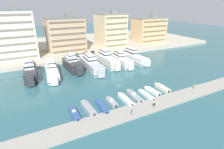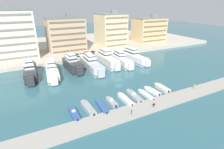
# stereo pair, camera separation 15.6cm
# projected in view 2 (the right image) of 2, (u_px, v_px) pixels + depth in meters

# --- Properties ---
(ground_plane) EXTENTS (400.00, 400.00, 0.00)m
(ground_plane) POSITION_uv_depth(u_px,v_px,m) (118.00, 80.00, 66.35)
(ground_plane) COLOR #336670
(quay_promenade) EXTENTS (180.00, 70.00, 1.62)m
(quay_promenade) POSITION_uv_depth(u_px,v_px,m) (73.00, 45.00, 118.80)
(quay_promenade) COLOR beige
(quay_promenade) RESTS_ON ground
(pier_dock) EXTENTS (120.00, 5.67, 0.54)m
(pier_dock) POSITION_uv_depth(u_px,v_px,m) (153.00, 105.00, 49.65)
(pier_dock) COLOR #A8A399
(pier_dock) RESTS_ON ground
(yacht_charcoal_far_left) EXTENTS (5.50, 18.53, 8.82)m
(yacht_charcoal_far_left) POSITION_uv_depth(u_px,v_px,m) (30.00, 71.00, 67.70)
(yacht_charcoal_far_left) COLOR #333338
(yacht_charcoal_far_left) RESTS_ON ground
(yacht_white_left) EXTENTS (6.33, 22.00, 7.66)m
(yacht_white_left) POSITION_uv_depth(u_px,v_px,m) (52.00, 70.00, 70.36)
(yacht_white_left) COLOR white
(yacht_white_left) RESTS_ON ground
(yacht_charcoal_mid_left) EXTENTS (5.98, 17.02, 8.82)m
(yacht_charcoal_mid_left) POSITION_uv_depth(u_px,v_px,m) (73.00, 64.00, 75.60)
(yacht_charcoal_mid_left) COLOR #333338
(yacht_charcoal_mid_left) RESTS_ON ground
(yacht_silver_center_left) EXTENTS (5.39, 22.81, 8.25)m
(yacht_silver_center_left) POSITION_uv_depth(u_px,v_px,m) (91.00, 64.00, 76.64)
(yacht_silver_center_left) COLOR silver
(yacht_silver_center_left) RESTS_ON ground
(yacht_ivory_center) EXTENTS (4.94, 21.37, 8.84)m
(yacht_ivory_center) POSITION_uv_depth(u_px,v_px,m) (106.00, 59.00, 82.26)
(yacht_ivory_center) COLOR silver
(yacht_ivory_center) RESTS_ON ground
(yacht_white_center_right) EXTENTS (5.48, 20.86, 7.78)m
(yacht_white_center_right) POSITION_uv_depth(u_px,v_px,m) (121.00, 59.00, 83.46)
(yacht_white_center_right) COLOR white
(yacht_white_center_right) RESTS_ON ground
(yacht_white_mid_right) EXTENTS (5.88, 22.59, 8.10)m
(yacht_white_mid_right) POSITION_uv_depth(u_px,v_px,m) (133.00, 56.00, 87.85)
(yacht_white_mid_right) COLOR white
(yacht_white_mid_right) RESTS_ON ground
(motorboat_blue_far_left) EXTENTS (1.78, 7.13, 1.40)m
(motorboat_blue_far_left) POSITION_uv_depth(u_px,v_px,m) (74.00, 114.00, 45.38)
(motorboat_blue_far_left) COLOR #33569E
(motorboat_blue_far_left) RESTS_ON ground
(motorboat_grey_left) EXTENTS (2.26, 8.35, 1.07)m
(motorboat_grey_left) POSITION_uv_depth(u_px,v_px,m) (88.00, 108.00, 47.71)
(motorboat_grey_left) COLOR #9EA3A8
(motorboat_grey_left) RESTS_ON ground
(motorboat_blue_mid_left) EXTENTS (2.03, 8.19, 0.88)m
(motorboat_blue_mid_left) POSITION_uv_depth(u_px,v_px,m) (102.00, 106.00, 48.69)
(motorboat_blue_mid_left) COLOR #33569E
(motorboat_blue_mid_left) RESTS_ON ground
(motorboat_grey_center_left) EXTENTS (1.81, 5.98, 1.34)m
(motorboat_grey_center_left) POSITION_uv_depth(u_px,v_px,m) (112.00, 102.00, 50.87)
(motorboat_grey_center_left) COLOR #9EA3A8
(motorboat_grey_center_left) RESTS_ON ground
(motorboat_white_center) EXTENTS (1.83, 8.05, 1.49)m
(motorboat_white_center) POSITION_uv_depth(u_px,v_px,m) (125.00, 99.00, 52.14)
(motorboat_white_center) COLOR white
(motorboat_white_center) RESTS_ON ground
(motorboat_grey_center_right) EXTENTS (2.60, 8.54, 1.45)m
(motorboat_grey_center_right) POSITION_uv_depth(u_px,v_px,m) (134.00, 96.00, 54.03)
(motorboat_grey_center_right) COLOR #9EA3A8
(motorboat_grey_center_right) RESTS_ON ground
(motorboat_white_mid_right) EXTENTS (1.71, 7.63, 1.06)m
(motorboat_white_mid_right) POSITION_uv_depth(u_px,v_px,m) (146.00, 95.00, 54.98)
(motorboat_white_mid_right) COLOR white
(motorboat_white_mid_right) RESTS_ON ground
(motorboat_white_right) EXTENTS (2.38, 6.88, 1.24)m
(motorboat_white_right) POSITION_uv_depth(u_px,v_px,m) (152.00, 91.00, 57.13)
(motorboat_white_right) COLOR white
(motorboat_white_right) RESTS_ON ground
(motorboat_cream_far_right) EXTENTS (2.36, 6.96, 1.40)m
(motorboat_cream_far_right) POSITION_uv_depth(u_px,v_px,m) (162.00, 88.00, 59.10)
(motorboat_cream_far_right) COLOR beige
(motorboat_cream_far_right) RESTS_ON ground
(car_grey_far_left) EXTENTS (4.14, 2.01, 1.80)m
(car_grey_far_left) POSITION_uv_depth(u_px,v_px,m) (69.00, 56.00, 88.10)
(car_grey_far_left) COLOR slate
(car_grey_far_left) RESTS_ON quay_promenade
(car_green_left) EXTENTS (4.23, 2.20, 1.80)m
(car_green_left) POSITION_uv_depth(u_px,v_px,m) (75.00, 55.00, 89.11)
(car_green_left) COLOR #2D6642
(car_green_left) RESTS_ON quay_promenade
(car_silver_mid_left) EXTENTS (4.22, 2.17, 1.80)m
(car_silver_mid_left) POSITION_uv_depth(u_px,v_px,m) (81.00, 54.00, 90.24)
(car_silver_mid_left) COLOR #B7BCC1
(car_silver_mid_left) RESTS_ON quay_promenade
(car_red_center_left) EXTENTS (4.20, 2.13, 1.80)m
(car_red_center_left) POSITION_uv_depth(u_px,v_px,m) (86.00, 53.00, 92.17)
(car_red_center_left) COLOR red
(car_red_center_left) RESTS_ON quay_promenade
(car_black_center) EXTENTS (4.13, 1.97, 1.80)m
(car_black_center) POSITION_uv_depth(u_px,v_px,m) (93.00, 53.00, 93.01)
(car_black_center) COLOR black
(car_black_center) RESTS_ON quay_promenade
(apartment_block_far_left) EXTENTS (21.97, 18.25, 24.89)m
(apartment_block_far_left) POSITION_uv_depth(u_px,v_px,m) (11.00, 34.00, 85.34)
(apartment_block_far_left) COLOR silver
(apartment_block_far_left) RESTS_ON quay_promenade
(apartment_block_left) EXTENTS (20.22, 15.75, 20.41)m
(apartment_block_left) POSITION_uv_depth(u_px,v_px,m) (66.00, 34.00, 98.46)
(apartment_block_left) COLOR #C6AD89
(apartment_block_left) RESTS_ON quay_promenade
(apartment_block_mid_left) EXTENTS (15.72, 17.80, 21.74)m
(apartment_block_mid_left) POSITION_uv_depth(u_px,v_px,m) (110.00, 30.00, 110.91)
(apartment_block_mid_left) COLOR beige
(apartment_block_mid_left) RESTS_ON quay_promenade
(apartment_block_center_left) EXTENTS (21.71, 14.29, 18.27)m
(apartment_block_center_left) POSITION_uv_depth(u_px,v_px,m) (149.00, 30.00, 123.83)
(apartment_block_center_left) COLOR #E0BC84
(apartment_block_center_left) RESTS_ON quay_promenade
(pedestrian_near_edge) EXTENTS (0.59, 0.30, 1.56)m
(pedestrian_near_edge) POSITION_uv_depth(u_px,v_px,m) (154.00, 105.00, 47.58)
(pedestrian_near_edge) COLOR #7A6B56
(pedestrian_near_edge) RESTS_ON pier_dock
(pedestrian_mid_deck) EXTENTS (0.34, 0.59, 1.59)m
(pedestrian_mid_deck) POSITION_uv_depth(u_px,v_px,m) (194.00, 86.00, 58.24)
(pedestrian_mid_deck) COLOR #7A6B56
(pedestrian_mid_deck) RESTS_ON pier_dock
(pedestrian_far_side) EXTENTS (0.44, 0.55, 1.67)m
(pedestrian_far_side) POSITION_uv_depth(u_px,v_px,m) (132.00, 111.00, 44.64)
(pedestrian_far_side) COLOR #282D3D
(pedestrian_far_side) RESTS_ON pier_dock
(bollard_west) EXTENTS (0.20, 0.20, 0.61)m
(bollard_west) POSITION_uv_depth(u_px,v_px,m) (95.00, 114.00, 44.49)
(bollard_west) COLOR #2D2D33
(bollard_west) RESTS_ON pier_dock
(bollard_west_mid) EXTENTS (0.20, 0.20, 0.61)m
(bollard_west_mid) POSITION_uv_depth(u_px,v_px,m) (117.00, 108.00, 47.20)
(bollard_west_mid) COLOR #2D2D33
(bollard_west_mid) RESTS_ON pier_dock
(bollard_east_mid) EXTENTS (0.20, 0.20, 0.61)m
(bollard_east_mid) POSITION_uv_depth(u_px,v_px,m) (137.00, 102.00, 49.92)
(bollard_east_mid) COLOR #2D2D33
(bollard_east_mid) RESTS_ON pier_dock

